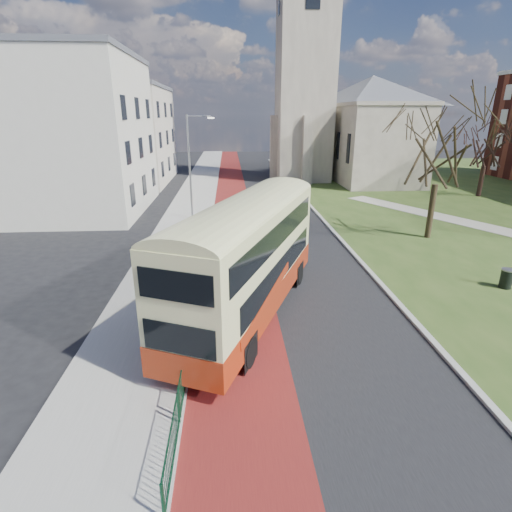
{
  "coord_description": "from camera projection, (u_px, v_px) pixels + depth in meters",
  "views": [
    {
      "loc": [
        -1.43,
        -14.15,
        8.17
      ],
      "look_at": [
        -0.27,
        3.07,
        2.0
      ],
      "focal_mm": 28.0,
      "sensor_mm": 36.0,
      "label": 1
    }
  ],
  "objects": [
    {
      "name": "gothic_church",
      "position": [
        342.0,
        70.0,
        48.22
      ],
      "size": [
        16.38,
        18.0,
        40.0
      ],
      "color": "gray",
      "rests_on": "ground"
    },
    {
      "name": "pedestrian_railing",
      "position": [
        200.0,
        279.0,
        19.52
      ],
      "size": [
        0.07,
        24.0,
        1.12
      ],
      "color": "#0D3B23",
      "rests_on": "ground"
    },
    {
      "name": "ground",
      "position": [
        268.0,
        328.0,
        16.14
      ],
      "size": [
        160.0,
        160.0,
        0.0
      ],
      "primitive_type": "plane",
      "color": "black",
      "rests_on": "ground"
    },
    {
      "name": "litter_bin",
      "position": [
        506.0,
        278.0,
        19.61
      ],
      "size": [
        0.74,
        0.74,
        0.98
      ],
      "rotation": [
        0.0,
        0.0,
        -0.25
      ],
      "color": "black",
      "rests_on": "grass_green"
    },
    {
      "name": "bus_lane",
      "position": [
        232.0,
        213.0,
        34.85
      ],
      "size": [
        3.4,
        120.0,
        0.01
      ],
      "primitive_type": "cube",
      "color": "#591414",
      "rests_on": "ground"
    },
    {
      "name": "streetlamp",
      "position": [
        191.0,
        162.0,
        31.23
      ],
      "size": [
        2.13,
        0.18,
        8.0
      ],
      "color": "gray",
      "rests_on": "pavement_west"
    },
    {
      "name": "road_carriageway",
      "position": [
        263.0,
        212.0,
        35.02
      ],
      "size": [
        9.0,
        120.0,
        0.01
      ],
      "primitive_type": "cube",
      "color": "black",
      "rests_on": "ground"
    },
    {
      "name": "street_block_far",
      "position": [
        126.0,
        135.0,
        49.02
      ],
      "size": [
        10.3,
        16.3,
        11.5
      ],
      "color": "beige",
      "rests_on": "ground"
    },
    {
      "name": "bus",
      "position": [
        248.0,
        254.0,
        16.28
      ],
      "size": [
        6.96,
        11.77,
        4.86
      ],
      "rotation": [
        0.0,
        0.0,
        -0.4
      ],
      "color": "maroon",
      "rests_on": "ground"
    },
    {
      "name": "street_block_near",
      "position": [
        79.0,
        135.0,
        33.73
      ],
      "size": [
        10.3,
        14.3,
        13.0
      ],
      "color": "beige",
      "rests_on": "ground"
    },
    {
      "name": "kerb_west",
      "position": [
        212.0,
        212.0,
        34.72
      ],
      "size": [
        0.25,
        120.0,
        0.13
      ],
      "primitive_type": "cube",
      "color": "#999993",
      "rests_on": "ground"
    },
    {
      "name": "winter_tree_near",
      "position": [
        442.0,
        139.0,
        25.64
      ],
      "size": [
        7.45,
        7.45,
        9.49
      ],
      "rotation": [
        0.0,
        0.0,
        -0.17
      ],
      "color": "#302618",
      "rests_on": "grass_green"
    },
    {
      "name": "kerb_east",
      "position": [
        311.0,
        206.0,
        37.17
      ],
      "size": [
        0.25,
        80.0,
        0.13
      ],
      "primitive_type": "cube",
      "color": "#999993",
      "rests_on": "ground"
    },
    {
      "name": "pavement_west",
      "position": [
        189.0,
        213.0,
        34.59
      ],
      "size": [
        4.0,
        120.0,
        0.12
      ],
      "primitive_type": "cube",
      "color": "gray",
      "rests_on": "ground"
    },
    {
      "name": "winter_tree_far",
      "position": [
        488.0,
        142.0,
        39.92
      ],
      "size": [
        6.7,
        6.7,
        7.96
      ],
      "rotation": [
        0.0,
        0.0,
        -0.28
      ],
      "color": "black",
      "rests_on": "grass_green"
    }
  ]
}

